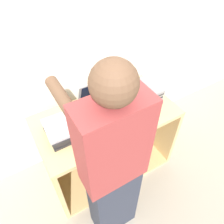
% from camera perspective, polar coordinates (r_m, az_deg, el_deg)
% --- Properties ---
extents(ground_plane, '(12.00, 12.00, 0.00)m').
position_cam_1_polar(ground_plane, '(2.31, 2.96, -19.03)').
color(ground_plane, '#9E9384').
extents(wall_back, '(8.00, 0.05, 2.40)m').
position_cam_1_polar(wall_back, '(1.87, -8.42, 16.81)').
color(wall_back, silver).
rests_on(wall_back, ground_plane).
extents(cart, '(1.19, 0.63, 0.76)m').
position_cam_1_polar(cart, '(2.16, -2.28, -6.60)').
color(cart, tan).
rests_on(cart, ground_plane).
extents(laptop_open, '(0.31, 0.36, 0.26)m').
position_cam_1_polar(laptop_open, '(1.83, -2.46, 1.48)').
color(laptop_open, gray).
rests_on(laptop_open, cart).
extents(laptop_stack_left, '(0.33, 0.28, 0.09)m').
position_cam_1_polar(laptop_stack_left, '(1.72, -11.57, -4.00)').
color(laptop_stack_left, '#232326').
rests_on(laptop_stack_left, cart).
extents(laptop_stack_right, '(0.33, 0.28, 0.16)m').
position_cam_1_polar(laptop_stack_right, '(1.92, 7.37, 4.53)').
color(laptop_stack_right, slate).
rests_on(laptop_stack_right, cart).
extents(person, '(0.40, 0.53, 1.64)m').
position_cam_1_polar(person, '(1.45, 0.15, -15.07)').
color(person, '#2D3342').
rests_on(person, ground_plane).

